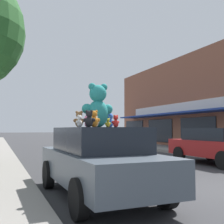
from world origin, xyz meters
name	(u,v)px	position (x,y,z in m)	size (l,w,h in m)	color
plush_art_car	(98,160)	(-3.36, 0.57, 0.83)	(1.99, 4.51, 1.57)	#4C5660
teddy_bear_giant	(98,106)	(-3.38, 0.55, 2.05)	(0.74, 0.46, 1.01)	teal
teddy_bear_brown	(79,119)	(-3.83, 0.52, 1.74)	(0.27, 0.21, 0.37)	olive
teddy_bear_cream	(96,122)	(-3.52, 0.30, 1.69)	(0.19, 0.13, 0.26)	beige
teddy_bear_black	(89,119)	(-3.85, -0.28, 1.73)	(0.24, 0.21, 0.33)	black
teddy_bear_white	(79,121)	(-3.98, -0.04, 1.69)	(0.17, 0.16, 0.25)	white
teddy_bear_blue	(110,121)	(-2.96, 0.86, 1.73)	(0.24, 0.23, 0.35)	blue
teddy_bear_red	(116,121)	(-3.06, 0.26, 1.70)	(0.21, 0.14, 0.28)	red
teddy_bear_yellow	(108,123)	(-3.10, 0.65, 1.67)	(0.17, 0.11, 0.22)	yellow
teddy_bear_orange	(94,119)	(-3.69, -0.11, 1.73)	(0.26, 0.17, 0.35)	orange
teddy_bear_pink	(87,121)	(-3.79, 0.06, 1.69)	(0.15, 0.20, 0.26)	pink
parked_car_far_center	(216,145)	(3.32, 4.17, 0.85)	(2.03, 4.49, 1.57)	maroon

